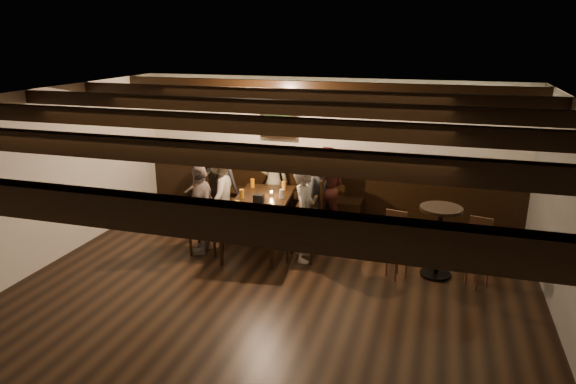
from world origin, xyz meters
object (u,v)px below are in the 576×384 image
(chair_left_near, at_px, (223,212))
(person_bench_right, at_px, (326,187))
(chair_right_near, at_px, (311,218))
(person_bench_left, at_px, (220,184))
(chair_left_far, at_px, (205,233))
(dining_table, at_px, (260,205))
(person_left_near, at_px, (220,192))
(person_left_far, at_px, (202,209))
(chair_right_far, at_px, (302,241))
(person_right_far, at_px, (305,214))
(bar_stool_right, at_px, (478,260))
(high_top_table, at_px, (439,231))
(person_right_near, at_px, (313,194))
(bar_stool_left, at_px, (397,252))
(person_bench_centre, at_px, (274,183))

(chair_left_near, distance_m, person_bench_right, 1.72)
(chair_right_near, distance_m, person_bench_left, 1.72)
(person_bench_left, distance_m, person_bench_right, 1.80)
(person_bench_right, bearing_deg, chair_left_far, 39.80)
(dining_table, relative_size, chair_left_far, 1.95)
(person_bench_left, xyz_separation_m, person_left_near, (0.20, -0.43, 0.02))
(dining_table, height_order, person_left_far, person_left_far)
(chair_right_far, distance_m, person_left_near, 1.76)
(dining_table, relative_size, person_bench_right, 1.40)
(person_right_far, height_order, bar_stool_right, person_right_far)
(chair_right_near, bearing_deg, chair_right_far, 179.92)
(chair_right_far, height_order, person_bench_left, person_bench_left)
(person_bench_left, xyz_separation_m, person_left_far, (0.31, -1.32, 0.03))
(chair_left_far, bearing_deg, high_top_table, 86.27)
(chair_left_far, bearing_deg, person_right_near, 121.47)
(person_right_far, bearing_deg, chair_right_near, 1.89)
(bar_stool_left, height_order, bar_stool_right, same)
(chair_right_near, xyz_separation_m, high_top_table, (1.94, -0.89, 0.34))
(chair_right_far, height_order, bar_stool_left, bar_stool_left)
(dining_table, xyz_separation_m, bar_stool_left, (2.10, -0.57, -0.26))
(chair_left_far, xyz_separation_m, person_bench_left, (-0.34, 1.32, 0.34))
(chair_left_far, relative_size, person_bench_left, 0.76)
(person_bench_right, bearing_deg, bar_stool_right, 140.05)
(chair_left_far, height_order, person_bench_left, person_bench_left)
(person_bench_centre, height_order, person_right_near, person_right_near)
(person_bench_right, height_order, person_right_far, person_right_far)
(chair_left_far, height_order, person_right_near, person_right_near)
(chair_left_far, xyz_separation_m, person_left_near, (-0.13, 0.89, 0.36))
(chair_left_far, relative_size, chair_right_near, 1.01)
(person_right_near, relative_size, bar_stool_left, 1.44)
(person_left_far, xyz_separation_m, person_right_near, (1.38, 1.07, 0.04))
(bar_stool_left, bearing_deg, person_bench_centre, 156.11)
(chair_left_far, distance_m, person_bench_centre, 1.71)
(person_bench_centre, distance_m, person_right_near, 0.96)
(chair_right_near, relative_size, chair_right_far, 1.07)
(dining_table, bearing_deg, chair_right_near, 32.00)
(dining_table, bearing_deg, person_right_far, -30.96)
(chair_right_near, bearing_deg, chair_left_far, 121.99)
(chair_left_near, bearing_deg, person_left_near, -90.00)
(chair_left_far, xyz_separation_m, bar_stool_left, (2.76, -0.03, 0.07))
(person_left_far, bearing_deg, chair_left_far, 90.00)
(chair_right_near, distance_m, bar_stool_right, 2.66)
(person_bench_centre, distance_m, person_left_near, 0.96)
(person_left_near, xyz_separation_m, person_left_far, (0.11, -0.89, 0.01))
(chair_left_far, xyz_separation_m, person_bench_centre, (0.54, 1.57, 0.37))
(chair_left_near, distance_m, bar_stool_right, 3.97)
(chair_right_far, relative_size, person_bench_right, 0.66)
(person_bench_centre, bearing_deg, chair_right_near, 140.20)
(person_left_far, bearing_deg, chair_right_near, 121.47)
(dining_table, bearing_deg, person_left_near, 149.04)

